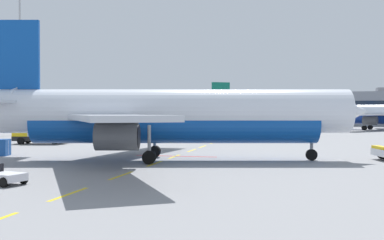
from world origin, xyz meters
name	(u,v)px	position (x,y,z in m)	size (l,w,h in m)	color
apron_paint_markings	(209,144)	(18.00, 38.61, 0.00)	(8.00, 98.54, 0.01)	yellow
airliner_foreground	(168,115)	(18.40, 18.08, 3.95)	(34.54, 33.73, 12.20)	silver
airliner_mid_left	(62,117)	(-38.36, 101.06, 3.14)	(25.07, 23.28, 9.69)	silver
airliner_far_center	(362,114)	(45.26, 99.59, 3.98)	(33.89, 32.34, 12.29)	silver
airliner_far_right	(165,118)	(5.53, 60.12, 3.27)	(27.07, 25.47, 10.09)	white
fuel_service_truck	(43,132)	(-3.93, 34.54, 1.65)	(7.35, 3.81, 3.14)	black
uld_cargo_container	(0,147)	(1.25, 18.62, 0.80)	(1.96, 1.94, 1.60)	#194C9E
apron_light_mast_near	(20,42)	(-22.20, 56.50, 17.72)	(1.80, 1.80, 29.02)	slate
terminal_satellite	(343,109)	(44.90, 140.94, 5.56)	(91.74, 20.48, 12.68)	gray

